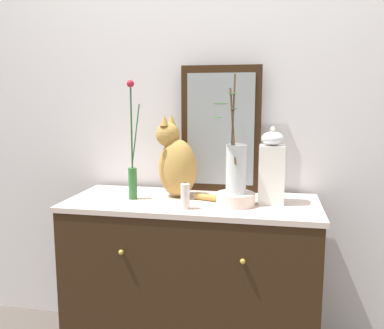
{
  "coord_description": "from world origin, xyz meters",
  "views": [
    {
      "loc": [
        0.38,
        -1.93,
        1.34
      ],
      "look_at": [
        0.0,
        0.0,
        1.03
      ],
      "focal_mm": 38.21,
      "sensor_mm": 36.0,
      "label": 1
    }
  ],
  "objects_px": {
    "cat_sitting": "(176,162)",
    "candle_pillar": "(184,196)",
    "bowl_porcelain": "(236,199)",
    "sideboard": "(192,282)",
    "mirror_leaning": "(221,129)",
    "vase_glass_clear": "(236,166)",
    "jar_lidded_porcelain": "(272,169)",
    "vase_slim_green": "(132,166)"
  },
  "relations": [
    {
      "from": "vase_slim_green",
      "to": "cat_sitting",
      "type": "bearing_deg",
      "value": 24.93
    },
    {
      "from": "cat_sitting",
      "to": "vase_slim_green",
      "type": "xyz_separation_m",
      "value": [
        -0.2,
        -0.09,
        -0.01
      ]
    },
    {
      "from": "mirror_leaning",
      "to": "cat_sitting",
      "type": "distance_m",
      "value": 0.31
    },
    {
      "from": "vase_slim_green",
      "to": "bowl_porcelain",
      "type": "bearing_deg",
      "value": -2.35
    },
    {
      "from": "cat_sitting",
      "to": "jar_lidded_porcelain",
      "type": "xyz_separation_m",
      "value": [
        0.48,
        -0.04,
        -0.01
      ]
    },
    {
      "from": "mirror_leaning",
      "to": "candle_pillar",
      "type": "height_order",
      "value": "mirror_leaning"
    },
    {
      "from": "bowl_porcelain",
      "to": "candle_pillar",
      "type": "relative_size",
      "value": 1.45
    },
    {
      "from": "sideboard",
      "to": "candle_pillar",
      "type": "xyz_separation_m",
      "value": [
        -0.0,
        -0.16,
        0.48
      ]
    },
    {
      "from": "cat_sitting",
      "to": "candle_pillar",
      "type": "relative_size",
      "value": 3.29
    },
    {
      "from": "jar_lidded_porcelain",
      "to": "candle_pillar",
      "type": "bearing_deg",
      "value": -153.72
    },
    {
      "from": "vase_slim_green",
      "to": "bowl_porcelain",
      "type": "height_order",
      "value": "vase_slim_green"
    },
    {
      "from": "mirror_leaning",
      "to": "vase_glass_clear",
      "type": "xyz_separation_m",
      "value": [
        0.11,
        -0.29,
        -0.15
      ]
    },
    {
      "from": "sideboard",
      "to": "mirror_leaning",
      "type": "height_order",
      "value": "mirror_leaning"
    },
    {
      "from": "sideboard",
      "to": "vase_glass_clear",
      "type": "bearing_deg",
      "value": -12.27
    },
    {
      "from": "mirror_leaning",
      "to": "cat_sitting",
      "type": "relative_size",
      "value": 1.6
    },
    {
      "from": "bowl_porcelain",
      "to": "sideboard",
      "type": "bearing_deg",
      "value": 167.89
    },
    {
      "from": "vase_glass_clear",
      "to": "candle_pillar",
      "type": "bearing_deg",
      "value": -152.91
    },
    {
      "from": "sideboard",
      "to": "mirror_leaning",
      "type": "distance_m",
      "value": 0.81
    },
    {
      "from": "bowl_porcelain",
      "to": "vase_glass_clear",
      "type": "bearing_deg",
      "value": -172.15
    },
    {
      "from": "mirror_leaning",
      "to": "candle_pillar",
      "type": "xyz_separation_m",
      "value": [
        -0.11,
        -0.4,
        -0.28
      ]
    },
    {
      "from": "sideboard",
      "to": "candle_pillar",
      "type": "relative_size",
      "value": 9.72
    },
    {
      "from": "mirror_leaning",
      "to": "bowl_porcelain",
      "type": "bearing_deg",
      "value": -68.94
    },
    {
      "from": "vase_glass_clear",
      "to": "jar_lidded_porcelain",
      "type": "relative_size",
      "value": 1.5
    },
    {
      "from": "bowl_porcelain",
      "to": "vase_glass_clear",
      "type": "xyz_separation_m",
      "value": [
        -0.0,
        -0.0,
        0.16
      ]
    },
    {
      "from": "mirror_leaning",
      "to": "sideboard",
      "type": "bearing_deg",
      "value": -114.43
    },
    {
      "from": "cat_sitting",
      "to": "vase_glass_clear",
      "type": "distance_m",
      "value": 0.33
    },
    {
      "from": "bowl_porcelain",
      "to": "vase_slim_green",
      "type": "bearing_deg",
      "value": 177.65
    },
    {
      "from": "bowl_porcelain",
      "to": "candle_pillar",
      "type": "bearing_deg",
      "value": -153.05
    },
    {
      "from": "cat_sitting",
      "to": "sideboard",
      "type": "bearing_deg",
      "value": -35.94
    },
    {
      "from": "sideboard",
      "to": "jar_lidded_porcelain",
      "type": "bearing_deg",
      "value": 4.52
    },
    {
      "from": "vase_slim_green",
      "to": "jar_lidded_porcelain",
      "type": "relative_size",
      "value": 1.59
    },
    {
      "from": "candle_pillar",
      "to": "bowl_porcelain",
      "type": "bearing_deg",
      "value": 26.95
    },
    {
      "from": "candle_pillar",
      "to": "sideboard",
      "type": "bearing_deg",
      "value": 88.68
    },
    {
      "from": "bowl_porcelain",
      "to": "candle_pillar",
      "type": "xyz_separation_m",
      "value": [
        -0.22,
        -0.11,
        0.03
      ]
    },
    {
      "from": "sideboard",
      "to": "bowl_porcelain",
      "type": "xyz_separation_m",
      "value": [
        0.22,
        -0.05,
        0.46
      ]
    },
    {
      "from": "mirror_leaning",
      "to": "bowl_porcelain",
      "type": "xyz_separation_m",
      "value": [
        0.11,
        -0.29,
        -0.31
      ]
    },
    {
      "from": "cat_sitting",
      "to": "candle_pillar",
      "type": "height_order",
      "value": "cat_sitting"
    },
    {
      "from": "sideboard",
      "to": "vase_glass_clear",
      "type": "distance_m",
      "value": 0.65
    },
    {
      "from": "mirror_leaning",
      "to": "vase_slim_green",
      "type": "distance_m",
      "value": 0.51
    },
    {
      "from": "sideboard",
      "to": "mirror_leaning",
      "type": "relative_size",
      "value": 1.84
    },
    {
      "from": "sideboard",
      "to": "cat_sitting",
      "type": "relative_size",
      "value": 2.95
    },
    {
      "from": "cat_sitting",
      "to": "vase_glass_clear",
      "type": "relative_size",
      "value": 0.76
    }
  ]
}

